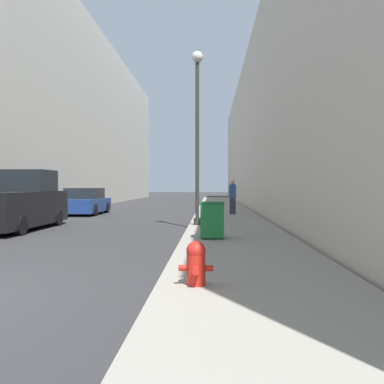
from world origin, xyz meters
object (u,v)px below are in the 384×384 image
fire_hydrant (196,262)px  parked_sedan_near (85,202)px  pickup_truck (16,204)px  pedestrian_on_sidewalk (233,197)px  lamppost (197,119)px  trash_bin (212,219)px

fire_hydrant → parked_sedan_near: bearing=111.4°
pickup_truck → parked_sedan_near: pickup_truck is taller
parked_sedan_near → pedestrian_on_sidewalk: pedestrian_on_sidewalk is taller
pickup_truck → pedestrian_on_sidewalk: pickup_truck is taller
pedestrian_on_sidewalk → lamppost: bearing=-105.0°
trash_bin → pickup_truck: 7.99m
fire_hydrant → pickup_truck: (-6.92, 9.09, 0.45)m
fire_hydrant → pickup_truck: pickup_truck is taller
trash_bin → lamppost: size_ratio=0.16×
lamppost → pedestrian_on_sidewalk: bearing=75.0°
lamppost → parked_sedan_near: lamppost is taller
trash_bin → parked_sedan_near: size_ratio=0.23×
trash_bin → lamppost: 5.29m
pickup_truck → parked_sedan_near: size_ratio=1.22×
trash_bin → lamppost: lamppost is taller
fire_hydrant → trash_bin: 5.60m
fire_hydrant → pickup_truck: 11.44m
fire_hydrant → pedestrian_on_sidewalk: size_ratio=0.37×
fire_hydrant → parked_sedan_near: 18.65m
trash_bin → pickup_truck: pickup_truck is taller
fire_hydrant → trash_bin: trash_bin is taller
trash_bin → pedestrian_on_sidewalk: (1.08, 10.06, 0.36)m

